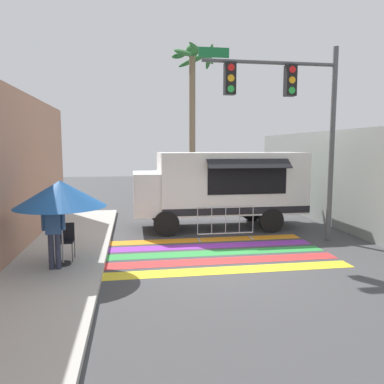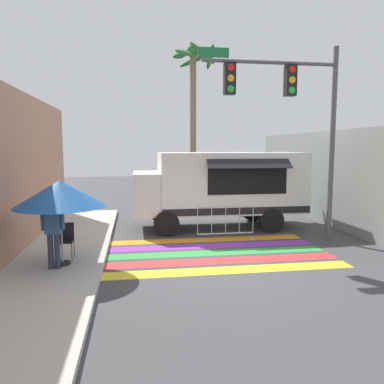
{
  "view_description": "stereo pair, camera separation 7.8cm",
  "coord_description": "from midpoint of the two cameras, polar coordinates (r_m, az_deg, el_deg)",
  "views": [
    {
      "loc": [
        -2.24,
        -9.15,
        2.96
      ],
      "look_at": [
        -0.33,
        2.72,
        1.53
      ],
      "focal_mm": 35.0,
      "sensor_mm": 36.0,
      "label": 1
    },
    {
      "loc": [
        -2.16,
        -9.16,
        2.96
      ],
      "look_at": [
        -0.33,
        2.72,
        1.53
      ],
      "focal_mm": 35.0,
      "sensor_mm": 36.0,
      "label": 2
    }
  ],
  "objects": [
    {
      "name": "palm_tree",
      "position": [
        18.46,
        0.02,
        14.73
      ],
      "size": [
        2.21,
        2.3,
        7.78
      ],
      "color": "#7A664C",
      "rests_on": "ground_plane"
    },
    {
      "name": "vendor_person",
      "position": [
        9.26,
        -20.58,
        -4.85
      ],
      "size": [
        0.53,
        0.24,
        1.79
      ],
      "rotation": [
        0.0,
        0.0,
        -0.03
      ],
      "color": "#2D3347",
      "rests_on": "sidewalk_left"
    },
    {
      "name": "ground_plane",
      "position": [
        9.87,
        4.25,
        -10.69
      ],
      "size": [
        60.0,
        60.0,
        0.0
      ],
      "primitive_type": "plane",
      "color": "#424244"
    },
    {
      "name": "crosswalk_painted",
      "position": [
        10.71,
        3.12,
        -9.24
      ],
      "size": [
        6.4,
        3.6,
        0.01
      ],
      "color": "yellow",
      "rests_on": "ground_plane"
    },
    {
      "name": "patio_umbrella",
      "position": [
        9.4,
        -19.64,
        -0.28
      ],
      "size": [
        2.14,
        2.14,
        2.05
      ],
      "color": "black",
      "rests_on": "sidewalk_left"
    },
    {
      "name": "sidewalk_left",
      "position": [
        10.05,
        -26.29,
        -10.67
      ],
      "size": [
        4.4,
        16.0,
        0.14
      ],
      "color": "#B7B5AD",
      "rests_on": "ground_plane"
    },
    {
      "name": "traffic_signal_pole",
      "position": [
        11.93,
        14.69,
        12.66
      ],
      "size": [
        4.31,
        0.29,
        5.99
      ],
      "color": "#515456",
      "rests_on": "ground_plane"
    },
    {
      "name": "concrete_wall_right",
      "position": [
        14.28,
        22.18,
        1.61
      ],
      "size": [
        0.2,
        16.0,
        3.59
      ],
      "color": "gray",
      "rests_on": "ground_plane"
    },
    {
      "name": "food_truck",
      "position": [
        13.77,
        3.69,
        1.18
      ],
      "size": [
        6.13,
        2.81,
        2.78
      ],
      "color": "white",
      "rests_on": "ground_plane"
    },
    {
      "name": "barricade_front",
      "position": [
        12.16,
        4.96,
        -4.72
      ],
      "size": [
        1.86,
        0.44,
        1.1
      ],
      "color": "#B7BABF",
      "rests_on": "ground_plane"
    },
    {
      "name": "folding_chair",
      "position": [
        10.09,
        -18.9,
        -6.59
      ],
      "size": [
        0.41,
        0.41,
        0.92
      ],
      "rotation": [
        0.0,
        0.0,
        0.19
      ],
      "color": "#4C4C51",
      "rests_on": "sidewalk_left"
    }
  ]
}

